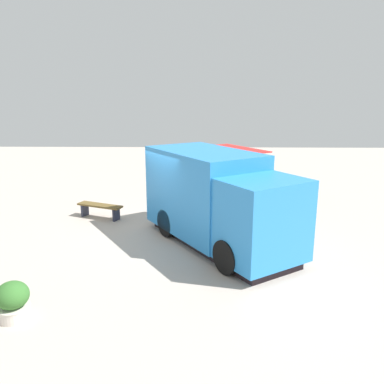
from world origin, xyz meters
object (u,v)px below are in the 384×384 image
Objects in this scene: planter_flowering_near at (307,194)px; planter_flowering_far at (13,301)px; person_customer at (222,192)px; food_truck at (217,201)px; plaza_bench at (100,208)px.

planter_flowering_far is at bearing -42.77° from planter_flowering_near.
person_customer is at bearing -95.12° from planter_flowering_near.
planter_flowering_near is at bearing 84.88° from person_customer.
person_customer is at bearing 175.22° from food_truck.
planter_flowering_far reaches higher than planter_flowering_near.
planter_flowering_far is 0.45× the size of plaza_bench.
planter_flowering_far is (3.93, -4.04, -0.89)m from food_truck.
person_customer reaches higher than planter_flowering_far.
planter_flowering_near is 11.56m from planter_flowering_far.
person_customer reaches higher than planter_flowering_near.
food_truck is at bearing 59.88° from plaza_bench.
planter_flowering_far is (8.79, -4.44, 0.05)m from person_customer.
planter_flowering_near is at bearing 106.16° from plaza_bench.
planter_flowering_near is 8.09m from plaza_bench.
plaza_bench is at bearing -59.64° from person_customer.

